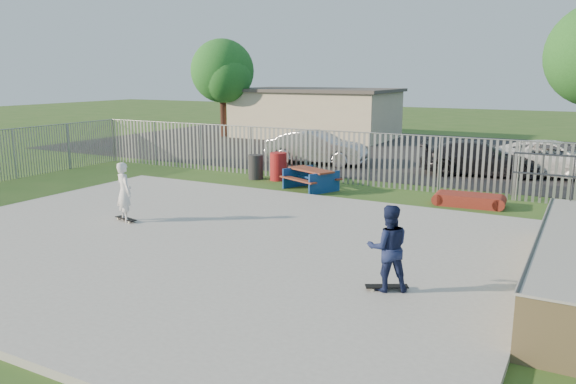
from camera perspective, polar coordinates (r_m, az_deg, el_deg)
The scene contains 17 objects.
ground at distance 14.07m, azimuth -8.85°, elevation -5.32°, with size 120.00×120.00×0.00m, color #2F571E.
concrete_slab at distance 14.05m, azimuth -8.86°, elevation -5.03°, with size 15.00×12.00×0.15m, color #9E9D98.
fence at distance 17.14m, azimuth 3.06°, elevation 1.36°, with size 26.04×16.02×2.00m.
picnic_table at distance 20.37m, azimuth 2.33°, elevation 1.31°, with size 2.26×2.09×0.76m.
funbox at distance 18.83m, azimuth 17.90°, elevation -0.78°, with size 1.91×1.05×0.37m.
trash_bin_red at distance 22.17m, azimuth -0.99°, elevation 2.61°, with size 0.66×0.66×1.10m, color maroon.
trash_bin_grey at distance 22.47m, azimuth -3.29°, elevation 2.56°, with size 0.59×0.59×0.98m, color #242426.
parking_lot at distance 31.03m, azimuth 12.92°, elevation 3.98°, with size 40.00×18.00×0.02m, color black.
car_silver at distance 26.12m, azimuth 2.93°, elevation 4.54°, with size 1.62×4.65×1.53m, color #ADADB2.
car_dark at distance 24.54m, azimuth 18.81°, elevation 3.26°, with size 1.94×4.76×1.38m, color black.
car_white at distance 25.28m, azimuth 25.52°, elevation 3.05°, with size 2.41×5.22×1.45m, color white.
building at distance 37.43m, azimuth 2.79°, elevation 8.04°, with size 10.40×6.40×3.20m.
tree_left at distance 37.91m, azimuth -6.69°, elevation 12.09°, with size 4.15×4.15×6.40m.
skateboard_a at distance 10.88m, azimuth 9.99°, elevation -9.54°, with size 0.80×0.57×0.08m.
skateboard_b at distance 16.16m, azimuth -16.13°, elevation -2.69°, with size 0.82×0.38×0.08m.
skater_navy at distance 10.62m, azimuth 10.14°, elevation -5.61°, with size 0.80×0.62×1.64m, color #162047.
skater_white at distance 15.99m, azimuth -16.29°, elevation 0.02°, with size 0.60×0.39×1.64m, color white.
Camera 1 is at (8.24, -10.63, 4.13)m, focal length 35.00 mm.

